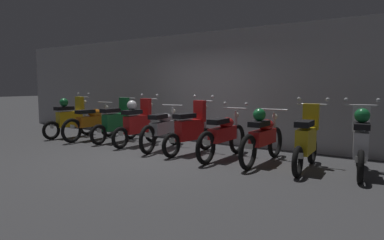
% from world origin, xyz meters
% --- Properties ---
extents(ground_plane, '(80.00, 80.00, 0.00)m').
position_xyz_m(ground_plane, '(0.00, 0.00, 0.00)').
color(ground_plane, '#424244').
extents(back_wall, '(16.00, 0.30, 2.91)m').
position_xyz_m(back_wall, '(0.00, 2.41, 1.45)').
color(back_wall, '#ADADB2').
rests_on(back_wall, ground).
extents(motorbike_slot_0, '(0.59, 1.68, 1.29)m').
position_xyz_m(motorbike_slot_0, '(-3.82, 0.68, 0.57)').
color(motorbike_slot_0, black).
rests_on(motorbike_slot_0, ground).
extents(motorbike_slot_1, '(0.56, 1.95, 1.03)m').
position_xyz_m(motorbike_slot_1, '(-2.97, 0.75, 0.49)').
color(motorbike_slot_1, black).
rests_on(motorbike_slot_1, ground).
extents(motorbike_slot_2, '(0.56, 1.68, 1.18)m').
position_xyz_m(motorbike_slot_2, '(-2.12, 0.88, 0.52)').
color(motorbike_slot_2, black).
rests_on(motorbike_slot_2, ground).
extents(motorbike_slot_3, '(0.59, 1.68, 1.29)m').
position_xyz_m(motorbike_slot_3, '(-1.27, 0.80, 0.57)').
color(motorbike_slot_3, black).
rests_on(motorbike_slot_3, ground).
extents(motorbike_slot_4, '(0.60, 1.93, 1.03)m').
position_xyz_m(motorbike_slot_4, '(-0.43, 0.76, 0.49)').
color(motorbike_slot_4, black).
rests_on(motorbike_slot_4, ground).
extents(motorbike_slot_5, '(0.59, 1.68, 1.29)m').
position_xyz_m(motorbike_slot_5, '(0.43, 0.69, 0.53)').
color(motorbike_slot_5, black).
rests_on(motorbike_slot_5, ground).
extents(motorbike_slot_6, '(0.59, 1.95, 1.15)m').
position_xyz_m(motorbike_slot_6, '(1.27, 0.66, 0.49)').
color(motorbike_slot_6, black).
rests_on(motorbike_slot_6, ground).
extents(motorbike_slot_7, '(0.56, 1.95, 1.08)m').
position_xyz_m(motorbike_slot_7, '(2.12, 0.71, 0.53)').
color(motorbike_slot_7, black).
rests_on(motorbike_slot_7, ground).
extents(motorbike_slot_8, '(0.59, 1.68, 1.29)m').
position_xyz_m(motorbike_slot_8, '(2.97, 0.66, 0.53)').
color(motorbike_slot_8, black).
rests_on(motorbike_slot_8, ground).
extents(motorbike_slot_9, '(0.58, 1.67, 1.29)m').
position_xyz_m(motorbike_slot_9, '(3.82, 0.86, 0.57)').
color(motorbike_slot_9, black).
rests_on(motorbike_slot_9, ground).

